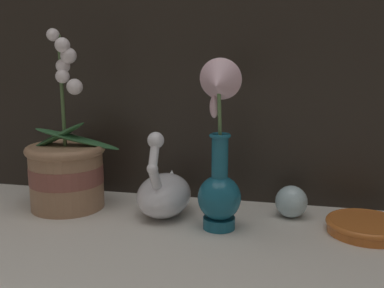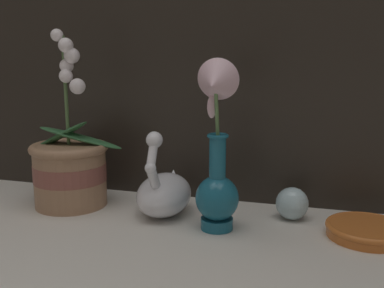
{
  "view_description": "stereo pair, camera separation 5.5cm",
  "coord_description": "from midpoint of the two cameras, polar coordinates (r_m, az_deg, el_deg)",
  "views": [
    {
      "loc": [
        0.17,
        -0.78,
        0.34
      ],
      "look_at": [
        -0.03,
        0.12,
        0.16
      ],
      "focal_mm": 42.0,
      "sensor_mm": 36.0,
      "label": 1
    },
    {
      "loc": [
        0.22,
        -0.77,
        0.34
      ],
      "look_at": [
        -0.03,
        0.12,
        0.16
      ],
      "focal_mm": 42.0,
      "sensor_mm": 36.0,
      "label": 2
    }
  ],
  "objects": [
    {
      "name": "ground_plane",
      "position": [
        0.87,
        -1.38,
        -11.85
      ],
      "size": [
        2.8,
        2.8,
        0.0
      ],
      "primitive_type": "plane",
      "color": "beige"
    },
    {
      "name": "amber_dish",
      "position": [
        0.94,
        19.72,
        -9.77
      ],
      "size": [
        0.15,
        0.15,
        0.03
      ],
      "color": "#C66628",
      "rests_on": "ground_plane"
    },
    {
      "name": "blue_vase",
      "position": [
        0.87,
        1.65,
        -2.56
      ],
      "size": [
        0.09,
        0.11,
        0.34
      ],
      "color": "#195B75",
      "rests_on": "ground_plane"
    },
    {
      "name": "swan_figurine",
      "position": [
        0.98,
        -5.15,
        -6.12
      ],
      "size": [
        0.11,
        0.18,
        0.19
      ],
      "color": "white",
      "rests_on": "ground_plane"
    },
    {
      "name": "orchid_potted_plant",
      "position": [
        1.06,
        -17.09,
        -3.0
      ],
      "size": [
        0.23,
        0.18,
        0.4
      ],
      "color": "#9E7556",
      "rests_on": "ground_plane"
    },
    {
      "name": "glass_sphere",
      "position": [
        0.98,
        10.94,
        -7.2
      ],
      "size": [
        0.07,
        0.07,
        0.07
      ],
      "color": "silver",
      "rests_on": "ground_plane"
    }
  ]
}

